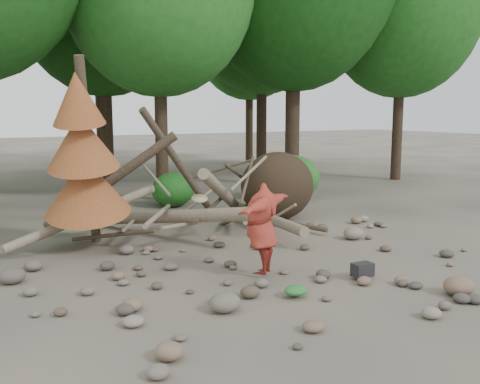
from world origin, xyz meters
TOP-DOWN VIEW (x-y plane):
  - ground at (0.00, 0.00)m, footprint 120.00×120.00m
  - deadfall_pile at (2.02, 4.24)m, footprint 8.55×5.24m
  - dead_conifer at (-3.12, 3.37)m, footprint 2.06×2.16m
  - bush_mid at (0.80, 7.80)m, footprint 1.40×1.40m
  - bush_right at (5.00, 7.00)m, footprint 2.00×2.00m
  - frisbee_thrower at (-0.68, -0.08)m, footprint 2.47×1.70m
  - backpack at (0.88, -1.15)m, footprint 0.39×0.27m
  - cloth_green at (-0.78, -1.34)m, footprint 0.42×0.35m
  - cloth_orange at (0.88, -1.07)m, footprint 0.31×0.25m
  - boulder_front_left at (-2.13, -1.31)m, footprint 0.51×0.46m
  - boulder_front_right at (1.72, -2.63)m, footprint 0.55×0.49m
  - boulder_mid_right at (2.89, 1.35)m, footprint 0.51×0.46m
  - boulder_mid_left at (-4.86, 1.86)m, footprint 0.50×0.45m

SIDE VIEW (x-z plane):
  - ground at x=0.00m, z-range 0.00..0.00m
  - cloth_orange at x=0.88m, z-range 0.00..0.11m
  - cloth_green at x=-0.78m, z-range 0.00..0.16m
  - backpack at x=0.88m, z-range 0.00..0.26m
  - boulder_mid_left at x=-4.86m, z-range 0.00..0.30m
  - boulder_front_left at x=-2.13m, z-range 0.00..0.30m
  - boulder_mid_right at x=2.89m, z-range 0.00..0.31m
  - boulder_front_right at x=1.72m, z-range 0.00..0.33m
  - bush_mid at x=0.80m, z-range 0.00..1.12m
  - bush_right at x=5.00m, z-range 0.00..1.60m
  - frisbee_thrower at x=-0.68m, z-range 0.08..1.81m
  - deadfall_pile at x=2.02m, z-range -0.70..2.60m
  - dead_conifer at x=-3.12m, z-range -0.06..4.29m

